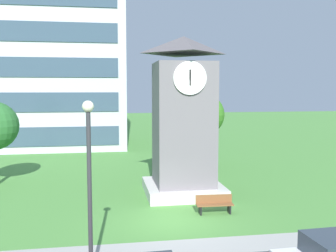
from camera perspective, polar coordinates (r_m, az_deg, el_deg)
name	(u,v)px	position (r m, az deg, el deg)	size (l,w,h in m)	color
ground_plane	(172,221)	(18.31, 0.53, -13.74)	(160.00, 160.00, 0.00)	#4C893D
kerb_strip	(185,248)	(15.51, 2.53, -17.38)	(120.00, 1.60, 0.01)	#9E9E99
office_building	(28,23)	(44.09, -19.83, 13.99)	(19.62, 11.44, 25.60)	#B7BCC6
clock_tower	(183,126)	(22.05, 2.28, 0.04)	(4.31, 4.31, 8.93)	slate
park_bench	(214,204)	(19.36, 6.82, -11.27)	(1.82, 0.56, 0.88)	brown
street_lamp	(89,169)	(12.41, -11.46, -6.24)	(0.36, 0.36, 5.67)	#333338
tree_streetside	(203,115)	(29.86, 5.21, 1.62)	(3.21, 3.21, 5.67)	#513823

